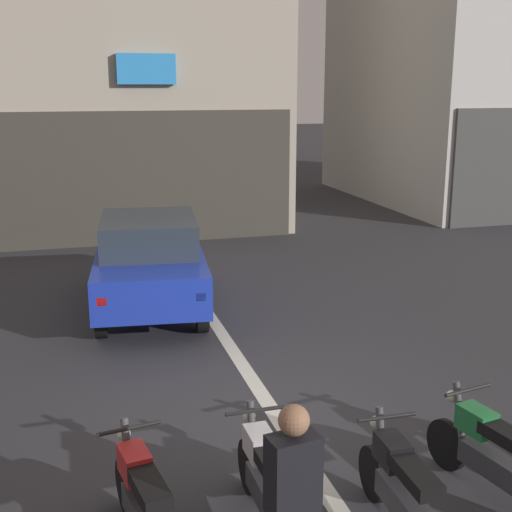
% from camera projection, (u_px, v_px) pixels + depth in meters
% --- Properties ---
extents(ground_plane, '(120.00, 120.00, 0.00)m').
position_uv_depth(ground_plane, '(272.00, 411.00, 8.11)').
color(ground_plane, '#333338').
extents(lane_centre_line, '(0.20, 18.00, 0.01)m').
position_uv_depth(lane_centre_line, '(185.00, 278.00, 13.71)').
color(lane_centre_line, silver).
rests_on(lane_centre_line, ground).
extents(car_blue_crossing_near, '(2.21, 4.27, 1.64)m').
position_uv_depth(car_blue_crossing_near, '(150.00, 260.00, 11.61)').
color(car_blue_crossing_near, black).
rests_on(car_blue_crossing_near, ground).
extents(motorcycle_red_row_leftmost, '(0.55, 1.66, 0.98)m').
position_uv_depth(motorcycle_red_row_leftmost, '(142.00, 501.00, 5.58)').
color(motorcycle_red_row_leftmost, black).
rests_on(motorcycle_red_row_leftmost, ground).
extents(motorcycle_white_row_left_mid, '(0.55, 1.67, 0.98)m').
position_uv_depth(motorcycle_white_row_left_mid, '(266.00, 480.00, 5.87)').
color(motorcycle_white_row_left_mid, black).
rests_on(motorcycle_white_row_left_mid, ground).
extents(motorcycle_black_row_centre, '(0.55, 1.67, 0.98)m').
position_uv_depth(motorcycle_black_row_centre, '(401.00, 488.00, 5.75)').
color(motorcycle_black_row_centre, black).
rests_on(motorcycle_black_row_centre, ground).
extents(motorcycle_green_row_right_mid, '(0.55, 1.65, 0.98)m').
position_uv_depth(motorcycle_green_row_right_mid, '(490.00, 453.00, 6.30)').
color(motorcycle_green_row_right_mid, black).
rests_on(motorcycle_green_row_right_mid, ground).
extents(person_by_motorcycles, '(0.39, 0.27, 1.67)m').
position_uv_depth(person_by_motorcycles, '(293.00, 511.00, 4.79)').
color(person_by_motorcycles, '#23232D').
rests_on(person_by_motorcycles, ground).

